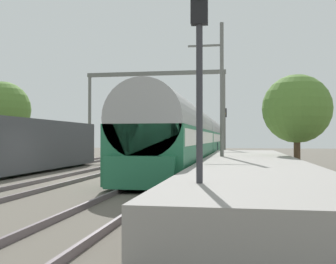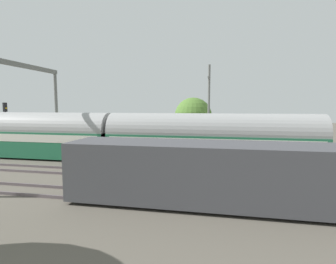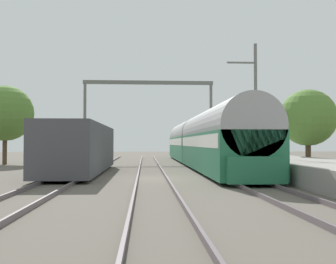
% 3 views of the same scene
% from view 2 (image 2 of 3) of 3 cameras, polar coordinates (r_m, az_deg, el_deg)
% --- Properties ---
extents(ground, '(120.00, 120.00, 0.00)m').
position_cam_2_polar(ground, '(16.90, 22.35, -10.31)').
color(ground, '#5D564C').
extents(track_far_west, '(1.52, 60.00, 0.16)m').
position_cam_2_polar(track_far_west, '(13.05, 25.97, -14.90)').
color(track_far_west, '#65595E').
rests_on(track_far_west, ground).
extents(track_west, '(1.52, 60.00, 0.16)m').
position_cam_2_polar(track_west, '(16.88, 22.36, -10.05)').
color(track_west, '#65595E').
rests_on(track_west, ground).
extents(track_east, '(1.52, 60.00, 0.16)m').
position_cam_2_polar(track_east, '(20.83, 20.17, -6.99)').
color(track_east, '#65595E').
rests_on(track_east, ground).
extents(platform, '(4.40, 28.00, 0.90)m').
position_cam_2_polar(platform, '(24.28, 14.12, -4.13)').
color(platform, gray).
rests_on(platform, ground).
extents(passenger_train, '(2.93, 32.85, 3.82)m').
position_cam_2_polar(passenger_train, '(22.06, -12.36, -1.08)').
color(passenger_train, '#236B47').
rests_on(passenger_train, ground).
extents(freight_car, '(2.80, 13.00, 2.70)m').
position_cam_2_polar(freight_car, '(12.21, 8.71, -8.94)').
color(freight_car, '#47474C').
rests_on(freight_car, ground).
extents(person_crossing, '(0.46, 0.45, 1.73)m').
position_cam_2_polar(person_crossing, '(26.26, -23.39, -2.42)').
color(person_crossing, '#2F2F2F').
rests_on(person_crossing, ground).
extents(railway_signal_far, '(0.36, 0.30, 4.87)m').
position_cam_2_polar(railway_signal_far, '(30.23, -32.04, 2.19)').
color(railway_signal_far, '#2D2D33').
rests_on(railway_signal_far, ground).
extents(catenary_gantry, '(12.67, 0.28, 7.86)m').
position_cam_2_polar(catenary_gantry, '(22.00, -32.60, 7.71)').
color(catenary_gantry, slate).
rests_on(catenary_gantry, ground).
extents(catenary_pole_east_mid, '(1.90, 0.20, 8.00)m').
position_cam_2_polar(catenary_pole_east_mid, '(22.45, 8.92, 4.67)').
color(catenary_pole_east_mid, slate).
rests_on(catenary_pole_east_mid, ground).
extents(tree_east_background, '(3.79, 3.79, 5.40)m').
position_cam_2_polar(tree_east_background, '(26.68, 5.53, 3.46)').
color(tree_east_background, '#4C3826').
rests_on(tree_east_background, ground).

